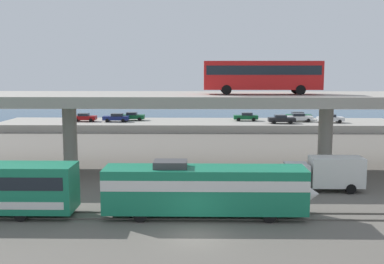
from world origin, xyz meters
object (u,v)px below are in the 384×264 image
object	(u,v)px
train_locomotive	(215,188)
parked_car_3	(281,119)
parked_car_2	(299,117)
parked_car_6	(299,116)
parked_car_0	(116,118)
parked_car_5	(246,117)
parked_car_1	(330,118)
parked_car_4	(85,117)
service_truck_west	(326,173)
parked_car_7	(133,116)
transit_bus_on_overpass	(262,74)

from	to	relation	value
train_locomotive	parked_car_3	xyz separation A→B (m)	(13.14, 48.02, -0.09)
parked_car_2	parked_car_6	xyz separation A→B (m)	(0.47, 2.81, -0.00)
train_locomotive	parked_car_0	world-z (taller)	train_locomotive
parked_car_3	parked_car_6	distance (m)	6.99
parked_car_5	parked_car_6	world-z (taller)	same
parked_car_1	parked_car_3	distance (m)	8.93
parked_car_4	train_locomotive	bearing A→B (deg)	-66.49
train_locomotive	parked_car_5	size ratio (longest dim) A/B	3.56
parked_car_6	train_locomotive	bearing A→B (deg)	-107.87
train_locomotive	parked_car_0	size ratio (longest dim) A/B	3.41
service_truck_west	parked_car_7	distance (m)	50.77
parked_car_0	parked_car_7	world-z (taller)	same
parked_car_0	parked_car_7	xyz separation A→B (m)	(2.63, 2.49, -0.00)
parked_car_1	parked_car_7	size ratio (longest dim) A/B	1.05
train_locomotive	parked_car_7	world-z (taller)	train_locomotive
transit_bus_on_overpass	parked_car_6	bearing A→B (deg)	-107.36
transit_bus_on_overpass	parked_car_2	distance (m)	38.29
service_truck_west	parked_car_4	bearing A→B (deg)	-53.18
transit_bus_on_overpass	parked_car_6	world-z (taller)	transit_bus_on_overpass
parked_car_0	parked_car_5	size ratio (longest dim) A/B	1.04
parked_car_3	parked_car_4	xyz separation A→B (m)	(-35.08, 2.42, -0.00)
parked_car_2	parked_car_7	bearing A→B (deg)	176.82
parked_car_3	parked_car_7	world-z (taller)	same
parked_car_4	parked_car_6	size ratio (longest dim) A/B	0.90
transit_bus_on_overpass	parked_car_3	size ratio (longest dim) A/B	2.60
train_locomotive	parked_car_3	distance (m)	49.79
parked_car_1	parked_car_4	bearing A→B (deg)	178.47
parked_car_4	parked_car_7	world-z (taller)	same
service_truck_west	parked_car_5	size ratio (longest dim) A/B	1.55
parked_car_0	parked_car_3	distance (m)	29.35
parked_car_1	parked_car_0	bearing A→B (deg)	178.86
parked_car_0	parked_car_6	distance (m)	33.64
parked_car_1	parked_car_6	distance (m)	6.41
parked_car_0	transit_bus_on_overpass	bearing A→B (deg)	121.64
train_locomotive	parked_car_2	world-z (taller)	train_locomotive
transit_bus_on_overpass	service_truck_west	xyz separation A→B (m)	(4.84, -7.64, -8.59)
parked_car_7	transit_bus_on_overpass	bearing A→B (deg)	-63.23
train_locomotive	parked_car_1	world-z (taller)	train_locomotive
service_truck_west	parked_car_3	bearing A→B (deg)	-94.26
parked_car_2	parked_car_4	xyz separation A→B (m)	(-38.77, -0.39, -0.00)
service_truck_west	parked_car_1	world-z (taller)	service_truck_west
parked_car_4	parked_car_6	world-z (taller)	same
transit_bus_on_overpass	parked_car_7	xyz separation A→B (m)	(-18.80, 37.28, -8.13)
parked_car_4	parked_car_7	distance (m)	8.68
transit_bus_on_overpass	parked_car_2	world-z (taller)	transit_bus_on_overpass
parked_car_6	parked_car_7	bearing A→B (deg)	-177.91
parked_car_0	parked_car_2	bearing A→B (deg)	-178.59
transit_bus_on_overpass	parked_car_5	distance (m)	37.76
transit_bus_on_overpass	parked_car_0	world-z (taller)	transit_bus_on_overpass
parked_car_0	parked_car_1	size ratio (longest dim) A/B	1.02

